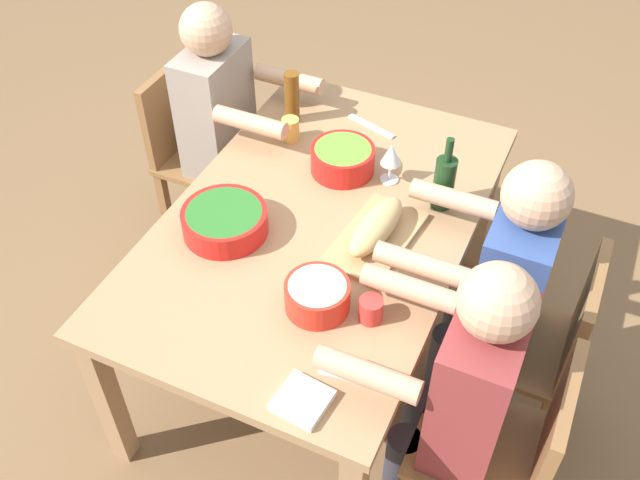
% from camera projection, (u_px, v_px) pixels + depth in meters
% --- Properties ---
extents(ground_plane, '(8.00, 8.00, 0.00)m').
position_uv_depth(ground_plane, '(320.00, 345.00, 3.05)').
color(ground_plane, brown).
extents(dining_table, '(1.63, 1.03, 0.74)m').
position_uv_depth(dining_table, '(320.00, 234.00, 2.59)').
color(dining_table, '#A87F56').
rests_on(dining_table, ground_plane).
extents(chair_near_left, '(0.40, 0.40, 0.85)m').
position_uv_depth(chair_near_left, '(194.00, 147.00, 3.25)').
color(chair_near_left, olive).
rests_on(chair_near_left, ground_plane).
extents(diner_near_left, '(0.41, 0.53, 1.20)m').
position_uv_depth(diner_near_left, '(225.00, 117.00, 3.04)').
color(diner_near_left, '#2D2D38').
rests_on(diner_near_left, ground_plane).
extents(chair_far_right, '(0.40, 0.40, 0.85)m').
position_uv_depth(chair_far_right, '(508.00, 448.00, 2.17)').
color(chair_far_right, olive).
rests_on(chair_far_right, ground_plane).
extents(diner_far_right, '(0.41, 0.53, 1.20)m').
position_uv_depth(diner_far_right, '(460.00, 387.00, 2.07)').
color(diner_far_right, '#2D2D38').
rests_on(diner_far_right, ground_plane).
extents(chair_far_center, '(0.40, 0.40, 0.85)m').
position_uv_depth(chair_far_center, '(540.00, 341.00, 2.46)').
color(chair_far_center, olive).
rests_on(chair_far_center, ground_plane).
extents(diner_far_center, '(0.41, 0.53, 1.20)m').
position_uv_depth(diner_far_center, '(499.00, 283.00, 2.36)').
color(diner_far_center, '#2D2D38').
rests_on(diner_far_center, ground_plane).
extents(serving_bowl_greens, '(0.30, 0.30, 0.09)m').
position_uv_depth(serving_bowl_greens, '(225.00, 220.00, 2.44)').
color(serving_bowl_greens, red).
rests_on(serving_bowl_greens, dining_table).
extents(serving_bowl_salad, '(0.24, 0.24, 0.10)m').
position_uv_depth(serving_bowl_salad, '(343.00, 158.00, 2.68)').
color(serving_bowl_salad, red).
rests_on(serving_bowl_salad, dining_table).
extents(serving_bowl_pasta, '(0.20, 0.20, 0.10)m').
position_uv_depth(serving_bowl_pasta, '(317.00, 294.00, 2.20)').
color(serving_bowl_pasta, red).
rests_on(serving_bowl_pasta, dining_table).
extents(cutting_board, '(0.42, 0.26, 0.02)m').
position_uv_depth(cutting_board, '(375.00, 238.00, 2.44)').
color(cutting_board, tan).
rests_on(cutting_board, dining_table).
extents(bread_loaf, '(0.33, 0.14, 0.09)m').
position_uv_depth(bread_loaf, '(376.00, 227.00, 2.40)').
color(bread_loaf, tan).
rests_on(bread_loaf, cutting_board).
extents(wine_bottle, '(0.08, 0.08, 0.29)m').
position_uv_depth(wine_bottle, '(444.00, 181.00, 2.50)').
color(wine_bottle, '#193819').
rests_on(wine_bottle, dining_table).
extents(beer_bottle, '(0.06, 0.06, 0.22)m').
position_uv_depth(beer_bottle, '(292.00, 98.00, 2.87)').
color(beer_bottle, brown).
rests_on(beer_bottle, dining_table).
extents(wine_glass, '(0.08, 0.08, 0.17)m').
position_uv_depth(wine_glass, '(391.00, 156.00, 2.59)').
color(wine_glass, silver).
rests_on(wine_glass, dining_table).
extents(cup_near_left, '(0.07, 0.07, 0.10)m').
position_uv_depth(cup_near_left, '(291.00, 129.00, 2.83)').
color(cup_near_left, gold).
rests_on(cup_near_left, dining_table).
extents(cup_far_right, '(0.08, 0.08, 0.08)m').
position_uv_depth(cup_far_right, '(371.00, 310.00, 2.17)').
color(cup_far_right, red).
rests_on(cup_far_right, dining_table).
extents(fork_far_right, '(0.04, 0.17, 0.01)m').
position_uv_depth(fork_far_right, '(347.00, 378.00, 2.04)').
color(fork_far_right, silver).
rests_on(fork_far_right, dining_table).
extents(carving_knife, '(0.09, 0.23, 0.01)m').
position_uv_depth(carving_knife, '(371.00, 126.00, 2.91)').
color(carving_knife, silver).
rests_on(carving_knife, dining_table).
extents(napkin_stack, '(0.15, 0.15, 0.02)m').
position_uv_depth(napkin_stack, '(302.00, 400.00, 1.98)').
color(napkin_stack, white).
rests_on(napkin_stack, dining_table).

